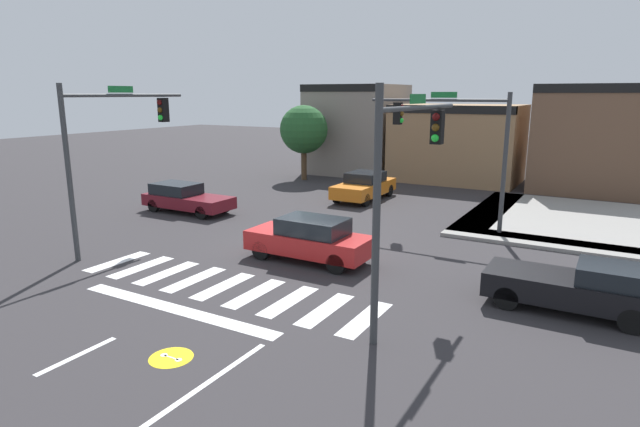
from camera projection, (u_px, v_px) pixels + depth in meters
ground_plane at (301, 249)px, 19.69m from camera, size 120.00×120.00×0.00m
crosswalk_near at (223, 286)px, 15.89m from camera, size 10.08×2.49×0.01m
bike_detector_marking at (171, 358)px, 11.58m from camera, size 0.98×0.98×0.01m
curb_corner_northeast at (571, 222)px, 23.50m from camera, size 10.00×10.60×0.15m
storefront_row at (463, 136)px, 34.48m from camera, size 22.48×6.24×6.38m
traffic_signal_southwest at (113, 136)px, 19.00m from camera, size 0.32×5.49×6.08m
traffic_signal_northeast at (454, 134)px, 21.63m from camera, size 5.93×0.32×5.81m
traffic_signal_southeast at (408, 162)px, 12.93m from camera, size 0.32×5.46×5.96m
car_red at (310, 239)px, 18.17m from camera, size 4.42×1.74×1.55m
car_black at (579, 287)px, 13.85m from camera, size 4.33×1.72×1.42m
car_maroon at (185, 198)px, 25.74m from camera, size 4.63×1.81×1.39m
car_orange at (364, 186)px, 28.75m from camera, size 1.91×4.68×1.52m
roadside_tree at (304, 130)px, 34.89m from camera, size 3.22×3.22×5.01m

